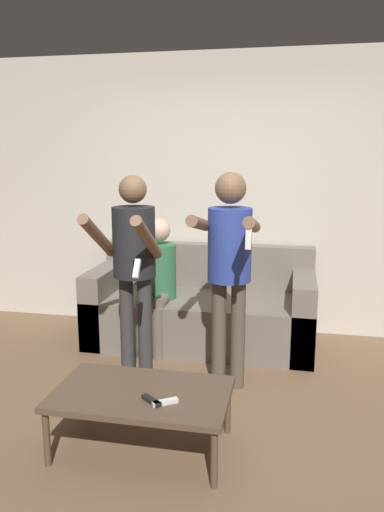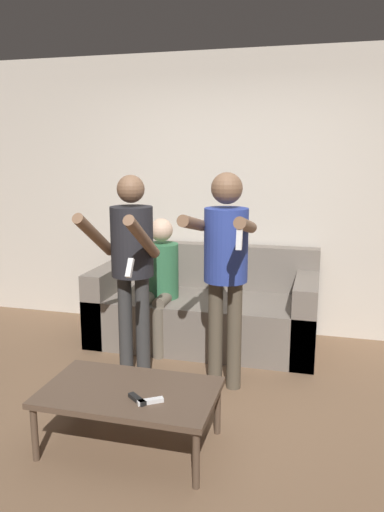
# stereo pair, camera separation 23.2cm
# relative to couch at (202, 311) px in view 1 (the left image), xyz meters

# --- Properties ---
(ground_plane) EXTENTS (14.00, 14.00, 0.00)m
(ground_plane) POSITION_rel_couch_xyz_m (0.20, -1.45, -0.30)
(ground_plane) COLOR brown
(wall_back) EXTENTS (6.40, 0.06, 2.70)m
(wall_back) POSITION_rel_couch_xyz_m (0.20, 0.48, 1.05)
(wall_back) COLOR beige
(wall_back) RESTS_ON ground_plane
(couch) EXTENTS (2.06, 0.90, 0.88)m
(couch) POSITION_rel_couch_xyz_m (0.00, 0.00, 0.00)
(couch) COLOR slate
(couch) RESTS_ON ground_plane
(person_standing_left) EXTENTS (0.44, 0.72, 1.60)m
(person_standing_left) POSITION_rel_couch_xyz_m (-0.36, -0.89, 0.70)
(person_standing_left) COLOR #383838
(person_standing_left) RESTS_ON ground_plane
(person_standing_right) EXTENTS (0.44, 0.70, 1.63)m
(person_standing_right) POSITION_rel_couch_xyz_m (0.36, -0.89, 0.72)
(person_standing_right) COLOR brown
(person_standing_right) RESTS_ON ground_plane
(person_seated) EXTENTS (0.31, 0.53, 1.18)m
(person_seated) POSITION_rel_couch_xyz_m (-0.37, -0.21, 0.36)
(person_seated) COLOR #6B6051
(person_seated) RESTS_ON ground_plane
(coffee_table) EXTENTS (1.05, 0.63, 0.37)m
(coffee_table) POSITION_rel_couch_xyz_m (-0.03, -1.80, 0.04)
(coffee_table) COLOR brown
(coffee_table) RESTS_ON ground_plane
(remote_near) EXTENTS (0.14, 0.11, 0.02)m
(remote_near) POSITION_rel_couch_xyz_m (0.14, -1.92, 0.08)
(remote_near) COLOR white
(remote_near) RESTS_ON coffee_table
(remote_far) EXTENTS (0.14, 0.12, 0.02)m
(remote_far) POSITION_rel_couch_xyz_m (0.06, -1.92, 0.08)
(remote_far) COLOR black
(remote_far) RESTS_ON coffee_table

